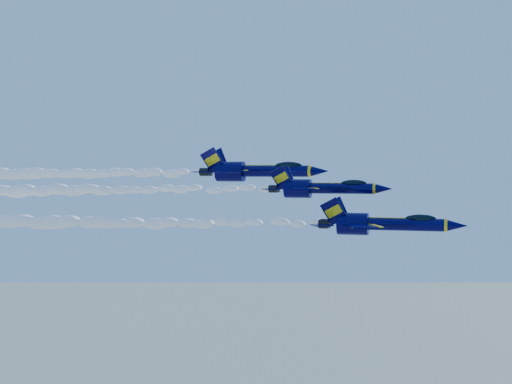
# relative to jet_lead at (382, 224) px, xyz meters

# --- Properties ---
(jet_lead) EXTENTS (16.37, 13.43, 6.08)m
(jet_lead) POSITION_rel_jet_lead_xyz_m (0.00, 0.00, 0.00)
(jet_lead) COLOR #020034
(smoke_trail_jet_lead) EXTENTS (50.17, 2.22, 2.00)m
(smoke_trail_jet_lead) POSITION_rel_jet_lead_xyz_m (-32.08, 0.00, -0.49)
(smoke_trail_jet_lead) COLOR white
(jet_second) EXTENTS (15.05, 12.35, 5.59)m
(jet_second) POSITION_rel_jet_lead_xyz_m (-7.85, 4.91, 3.86)
(jet_second) COLOR #020034
(smoke_trail_jet_second) EXTENTS (50.17, 2.04, 1.83)m
(smoke_trail_jet_second) POSITION_rel_jet_lead_xyz_m (-39.37, 4.91, 3.39)
(smoke_trail_jet_second) COLOR white
(jet_third) EXTENTS (18.89, 15.50, 7.02)m
(jet_third) POSITION_rel_jet_lead_xyz_m (-20.05, 17.38, 6.01)
(jet_third) COLOR #020034
(smoke_trail_jet_third) EXTENTS (50.17, 2.56, 2.30)m
(smoke_trail_jet_third) POSITION_rel_jet_lead_xyz_m (-53.21, 17.38, 5.49)
(smoke_trail_jet_third) COLOR white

